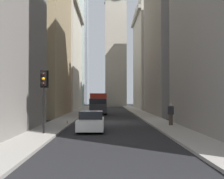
# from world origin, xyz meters

# --- Properties ---
(ground_plane) EXTENTS (135.00, 135.00, 0.00)m
(ground_plane) POSITION_xyz_m (0.00, 0.00, 0.00)
(ground_plane) COLOR black
(sidewalk_right) EXTENTS (90.00, 2.20, 0.14)m
(sidewalk_right) POSITION_xyz_m (0.00, 4.50, 0.07)
(sidewalk_right) COLOR gray
(sidewalk_right) RESTS_ON ground_plane
(sidewalk_left) EXTENTS (90.00, 2.20, 0.14)m
(sidewalk_left) POSITION_xyz_m (0.00, -4.50, 0.07)
(sidewalk_left) COLOR gray
(sidewalk_left) RESTS_ON ground_plane
(building_left_midfar) EXTENTS (15.42, 10.50, 21.95)m
(building_left_midfar) POSITION_xyz_m (11.42, -10.59, 10.98)
(building_left_midfar) COLOR gray
(building_left_midfar) RESTS_ON ground_plane
(building_left_far) EXTENTS (15.82, 10.50, 20.06)m
(building_left_far) POSITION_xyz_m (30.52, -10.59, 10.04)
(building_left_far) COLOR #B7B2A5
(building_left_far) RESTS_ON ground_plane
(building_right_far) EXTENTS (17.83, 10.50, 20.51)m
(building_right_far) POSITION_xyz_m (28.25, 10.59, 10.27)
(building_right_far) COLOR beige
(building_right_far) RESTS_ON ground_plane
(glass_tower_distant) EXTENTS (17.45, 14.00, 55.62)m
(glass_tower_distant) POSITION_xyz_m (51.65, 12.60, 27.81)
(glass_tower_distant) COLOR #ADBCB7
(glass_tower_distant) RESTS_ON ground_plane
(church_spire) EXTENTS (5.51, 5.51, 39.82)m
(church_spire) POSITION_xyz_m (44.76, -1.92, 20.82)
(church_spire) COLOR gray
(church_spire) RESTS_ON ground_plane
(delivery_truck) EXTENTS (6.46, 2.25, 2.84)m
(delivery_truck) POSITION_xyz_m (13.21, 1.40, 1.46)
(delivery_truck) COLOR red
(delivery_truck) RESTS_ON ground_plane
(sedan_white) EXTENTS (4.30, 1.78, 1.42)m
(sedan_white) POSITION_xyz_m (-7.57, 1.40, 0.66)
(sedan_white) COLOR silver
(sedan_white) RESTS_ON ground_plane
(traffic_light_foreground) EXTENTS (0.43, 0.52, 3.97)m
(traffic_light_foreground) POSITION_xyz_m (-9.84, 4.26, 3.05)
(traffic_light_foreground) COLOR black
(traffic_light_foreground) RESTS_ON sidewalk_right
(pedestrian) EXTENTS (0.26, 0.44, 1.77)m
(pedestrian) POSITION_xyz_m (-4.62, -4.86, 1.11)
(pedestrian) COLOR #473D33
(pedestrian) RESTS_ON sidewalk_left
(discarded_bottle) EXTENTS (0.07, 0.07, 0.27)m
(discarded_bottle) POSITION_xyz_m (-2.90, 3.67, 0.25)
(discarded_bottle) COLOR brown
(discarded_bottle) RESTS_ON sidewalk_right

